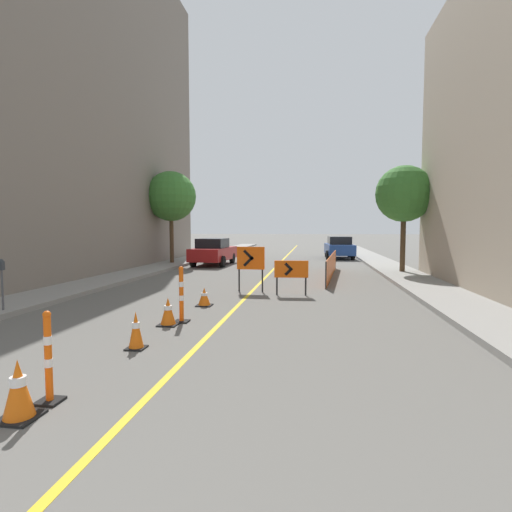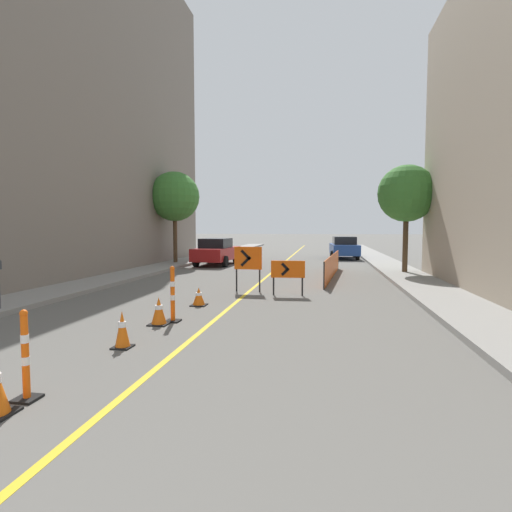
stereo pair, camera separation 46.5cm
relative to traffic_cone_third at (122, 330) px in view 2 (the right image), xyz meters
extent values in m
cube|color=gold|center=(1.07, 18.29, -0.33)|extent=(0.12, 51.93, 0.01)
cube|color=gray|center=(-5.12, 18.29, -0.27)|extent=(1.95, 51.93, 0.15)
cube|color=gray|center=(7.25, 18.29, -0.27)|extent=(1.95, 51.93, 0.15)
cube|color=slate|center=(-9.10, 9.70, 8.57)|extent=(6.00, 25.71, 17.81)
cube|color=black|center=(0.00, 0.00, -0.32)|extent=(0.34, 0.34, 0.03)
cone|color=orange|center=(0.00, 0.00, 0.02)|extent=(0.27, 0.27, 0.66)
cylinder|color=white|center=(0.00, 0.00, 0.10)|extent=(0.14, 0.14, 0.10)
cube|color=black|center=(-0.06, 1.77, -0.32)|extent=(0.43, 0.43, 0.03)
cone|color=orange|center=(-0.06, 1.77, -0.01)|extent=(0.34, 0.34, 0.60)
cylinder|color=white|center=(-0.06, 1.77, 0.06)|extent=(0.18, 0.18, 0.10)
cube|color=black|center=(0.13, 4.08, -0.32)|extent=(0.43, 0.43, 0.03)
cone|color=orange|center=(0.13, 4.08, -0.07)|extent=(0.34, 0.34, 0.49)
cylinder|color=white|center=(0.13, 4.08, -0.01)|extent=(0.18, 0.18, 0.08)
cube|color=black|center=(-0.09, -2.28, -0.32)|extent=(0.29, 0.29, 0.04)
cylinder|color=#EF560C|center=(-0.09, -2.28, 0.23)|extent=(0.09, 0.09, 1.06)
cylinder|color=white|center=(-0.09, -2.28, 0.17)|extent=(0.10, 0.10, 0.11)
cylinder|color=white|center=(-0.09, -2.28, 0.46)|extent=(0.10, 0.10, 0.11)
sphere|color=#EF560C|center=(-0.09, -2.28, 0.78)|extent=(0.10, 0.10, 0.10)
cube|color=black|center=(0.14, 2.11, -0.32)|extent=(0.33, 0.33, 0.04)
cylinder|color=#EF560C|center=(0.14, 2.11, 0.29)|extent=(0.10, 0.10, 1.19)
cylinder|color=white|center=(0.14, 2.11, 0.23)|extent=(0.11, 0.11, 0.12)
cylinder|color=white|center=(0.14, 2.11, 0.56)|extent=(0.11, 0.11, 0.12)
sphere|color=#EF560C|center=(0.14, 2.11, 0.92)|extent=(0.11, 0.11, 0.11)
cube|color=#EF560C|center=(1.04, 6.76, 0.83)|extent=(0.96, 0.06, 0.78)
cube|color=black|center=(0.97, 6.72, 0.94)|extent=(0.37, 0.02, 0.37)
cube|color=black|center=(0.97, 6.72, 0.72)|extent=(0.37, 0.02, 0.37)
cylinder|color=black|center=(0.63, 6.76, 0.05)|extent=(0.06, 0.06, 0.78)
cylinder|color=black|center=(1.44, 6.76, 0.05)|extent=(0.06, 0.06, 0.78)
cube|color=#EF560C|center=(2.46, 6.24, 0.52)|extent=(1.11, 0.14, 0.56)
cube|color=black|center=(2.38, 6.20, 0.60)|extent=(0.28, 0.04, 0.28)
cube|color=black|center=(2.38, 6.20, 0.44)|extent=(0.28, 0.04, 0.28)
cylinder|color=black|center=(1.99, 6.24, -0.05)|extent=(0.06, 0.06, 0.58)
cylinder|color=black|center=(2.93, 6.24, -0.05)|extent=(0.06, 0.06, 0.58)
cube|color=#EF560C|center=(3.98, 11.43, 0.17)|extent=(0.76, 7.56, 1.01)
cylinder|color=#262626|center=(3.62, 7.65, 0.17)|extent=(0.05, 0.05, 1.01)
cylinder|color=#262626|center=(4.34, 15.21, 0.17)|extent=(0.05, 0.05, 1.01)
cube|color=maroon|center=(-2.72, 16.33, 0.34)|extent=(2.00, 4.38, 0.72)
cube|color=black|center=(-2.72, 16.12, 0.98)|extent=(1.62, 2.00, 0.55)
cylinder|color=black|center=(-3.58, 17.66, -0.02)|extent=(0.25, 0.65, 0.64)
cylinder|color=black|center=(-1.87, 17.66, -0.02)|extent=(0.25, 0.65, 0.64)
cylinder|color=black|center=(-3.58, 15.00, -0.02)|extent=(0.25, 0.65, 0.64)
cylinder|color=black|center=(-1.87, 15.00, -0.02)|extent=(0.25, 0.65, 0.64)
cube|color=navy|center=(4.99, 22.69, 0.34)|extent=(2.04, 4.40, 0.72)
cube|color=black|center=(4.99, 22.48, 0.98)|extent=(1.64, 2.02, 0.55)
cylinder|color=black|center=(4.14, 24.03, -0.02)|extent=(0.26, 0.65, 0.64)
cylinder|color=black|center=(5.85, 24.03, -0.02)|extent=(0.26, 0.65, 0.64)
cylinder|color=black|center=(4.14, 21.36, -0.02)|extent=(0.26, 0.65, 0.64)
cylinder|color=black|center=(5.85, 21.36, -0.02)|extent=(0.26, 0.65, 0.64)
cylinder|color=#4C3823|center=(-5.22, 16.07, 1.22)|extent=(0.24, 0.24, 2.83)
sphere|color=#38752D|center=(-5.22, 16.07, 3.74)|extent=(2.94, 2.94, 2.94)
cylinder|color=#4C3823|center=(7.35, 12.92, 1.14)|extent=(0.24, 0.24, 2.67)
sphere|color=#38752D|center=(7.35, 12.92, 3.47)|extent=(2.64, 2.64, 2.64)
camera|label=1|loc=(3.19, -6.74, 1.86)|focal=28.00mm
camera|label=2|loc=(3.65, -6.67, 1.86)|focal=28.00mm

